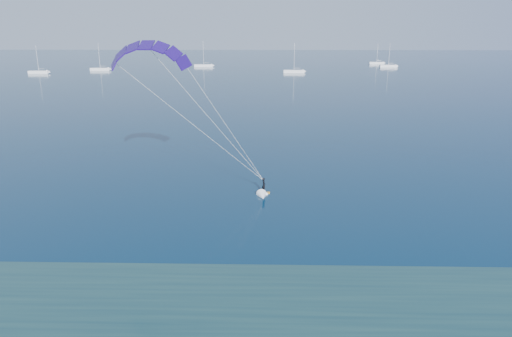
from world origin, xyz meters
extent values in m
cube|color=orange|center=(2.43, 34.94, 0.04)|extent=(1.33, 0.43, 0.08)
imported|color=black|center=(2.43, 34.94, 0.90)|extent=(0.52, 0.67, 1.64)
cone|color=white|center=(2.28, 33.64, 0.08)|extent=(1.31, 1.74, 1.10)
cube|color=white|center=(-93.10, 181.16, 0.60)|extent=(8.42, 2.40, 1.20)
cylinder|color=silver|center=(-93.10, 181.16, 6.34)|extent=(0.18, 0.18, 10.29)
cylinder|color=silver|center=(-91.90, 181.16, 2.00)|extent=(2.60, 0.12, 0.12)
cube|color=white|center=(-72.85, 197.47, 0.60)|extent=(8.76, 2.40, 1.20)
cylinder|color=silver|center=(-72.85, 197.47, 6.61)|extent=(0.18, 0.18, 10.82)
cylinder|color=silver|center=(-71.65, 197.47, 2.00)|extent=(2.60, 0.12, 0.12)
cube|color=white|center=(-29.10, 221.99, 0.60)|extent=(9.35, 2.40, 1.20)
cylinder|color=silver|center=(-29.10, 221.99, 6.86)|extent=(0.18, 0.18, 11.31)
cylinder|color=silver|center=(-27.90, 221.99, 2.00)|extent=(2.60, 0.12, 0.12)
cube|color=white|center=(14.29, 187.68, 0.60)|extent=(8.93, 2.40, 1.20)
cylinder|color=silver|center=(14.29, 187.68, 6.78)|extent=(0.18, 0.18, 11.16)
cylinder|color=silver|center=(15.49, 187.68, 2.00)|extent=(2.60, 0.12, 0.12)
cube|color=white|center=(62.44, 243.84, 0.60)|extent=(8.02, 2.40, 1.20)
cylinder|color=silver|center=(62.44, 243.84, 6.10)|extent=(0.18, 0.18, 9.80)
cylinder|color=silver|center=(63.64, 243.84, 2.00)|extent=(2.60, 0.12, 0.12)
cube|color=white|center=(63.01, 221.07, 0.60)|extent=(8.43, 2.40, 1.20)
cylinder|color=silver|center=(63.01, 221.07, 6.37)|extent=(0.18, 0.18, 10.35)
cylinder|color=silver|center=(64.21, 221.07, 2.00)|extent=(2.60, 0.12, 0.12)
camera|label=1|loc=(2.68, -11.60, 16.70)|focal=32.00mm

